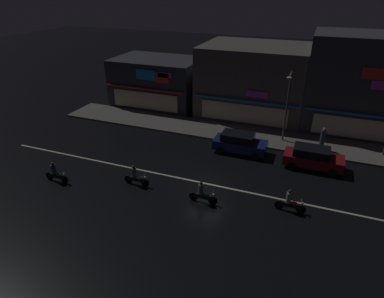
% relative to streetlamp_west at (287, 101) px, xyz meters
% --- Properties ---
extents(ground_plane, '(140.00, 140.00, 0.00)m').
position_rel_streetlamp_west_xyz_m(ground_plane, '(-4.10, -8.65, -3.80)').
color(ground_plane, black).
extents(lane_divider_stripe, '(33.75, 0.16, 0.01)m').
position_rel_streetlamp_west_xyz_m(lane_divider_stripe, '(-4.10, -8.65, -3.79)').
color(lane_divider_stripe, beige).
rests_on(lane_divider_stripe, ground).
extents(sidewalk_far, '(35.53, 4.07, 0.14)m').
position_rel_streetlamp_west_xyz_m(sidewalk_far, '(-4.10, 0.34, -3.73)').
color(sidewalk_far, '#5B5954').
rests_on(sidewalk_far, ground).
extents(storefront_left_block, '(9.39, 6.49, 5.11)m').
position_rel_streetlamp_west_xyz_m(storefront_left_block, '(-14.75, 5.53, -1.24)').
color(storefront_left_block, '#2D333D').
rests_on(storefront_left_block, ground).
extents(storefront_center_block, '(10.47, 8.29, 7.06)m').
position_rel_streetlamp_west_xyz_m(storefront_center_block, '(-4.10, 6.43, -0.27)').
color(storefront_center_block, '#56514C').
rests_on(storefront_center_block, ground).
extents(storefront_right_block, '(10.80, 6.79, 8.70)m').
position_rel_streetlamp_west_xyz_m(storefront_right_block, '(6.56, 5.69, 0.55)').
color(storefront_right_block, '#383A3F').
rests_on(storefront_right_block, ground).
extents(streetlamp_west, '(0.44, 1.64, 6.08)m').
position_rel_streetlamp_west_xyz_m(streetlamp_west, '(0.00, 0.00, 0.00)').
color(streetlamp_west, '#47494C').
rests_on(streetlamp_west, sidewalk_far).
extents(pedestrian_on_sidewalk, '(0.37, 0.37, 1.92)m').
position_rel_streetlamp_west_xyz_m(pedestrian_on_sidewalk, '(3.21, -0.40, -2.76)').
color(pedestrian_on_sidewalk, '#334766').
rests_on(pedestrian_on_sidewalk, sidewalk_far).
extents(parked_car_near_kerb, '(4.30, 1.98, 1.67)m').
position_rel_streetlamp_west_xyz_m(parked_car_near_kerb, '(2.66, -3.67, -2.93)').
color(parked_car_near_kerb, maroon).
rests_on(parked_car_near_kerb, ground).
extents(parked_car_trailing, '(4.30, 1.98, 1.67)m').
position_rel_streetlamp_west_xyz_m(parked_car_trailing, '(-3.09, -3.16, -2.93)').
color(parked_car_trailing, navy).
rests_on(parked_car_trailing, ground).
extents(motorcycle_lead, '(1.90, 0.60, 1.52)m').
position_rel_streetlamp_west_xyz_m(motorcycle_lead, '(1.67, -9.70, -3.16)').
color(motorcycle_lead, black).
rests_on(motorcycle_lead, ground).
extents(motorcycle_following, '(1.90, 0.60, 1.52)m').
position_rel_streetlamp_west_xyz_m(motorcycle_following, '(-3.62, -10.77, -3.16)').
color(motorcycle_following, black).
rests_on(motorcycle_following, ground).
extents(motorcycle_opposite_lane, '(1.90, 0.60, 1.52)m').
position_rel_streetlamp_west_xyz_m(motorcycle_opposite_lane, '(-14.06, -12.14, -3.16)').
color(motorcycle_opposite_lane, black).
rests_on(motorcycle_opposite_lane, ground).
extents(motorcycle_trailing_far, '(1.90, 0.60, 1.52)m').
position_rel_streetlamp_west_xyz_m(motorcycle_trailing_far, '(-8.59, -10.50, -3.16)').
color(motorcycle_trailing_far, black).
rests_on(motorcycle_trailing_far, ground).
extents(traffic_cone, '(0.36, 0.36, 0.55)m').
position_rel_streetlamp_west_xyz_m(traffic_cone, '(-4.81, -2.87, -3.52)').
color(traffic_cone, orange).
rests_on(traffic_cone, ground).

